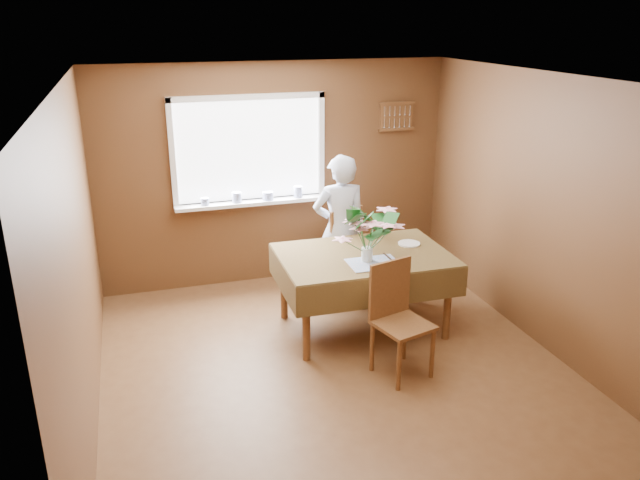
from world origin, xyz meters
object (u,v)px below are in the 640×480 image
object	(u,v)px
dining_table	(364,263)
flower_bouquet	(368,231)
seated_woman	(340,229)
chair_far	(339,247)
chair_near	(397,314)

from	to	relation	value
dining_table	flower_bouquet	size ratio (longest dim) A/B	3.04
flower_bouquet	dining_table	bearing A→B (deg)	77.02
dining_table	seated_woman	size ratio (longest dim) A/B	1.03
dining_table	chair_far	xyz separation A→B (m)	(0.05, 0.88, -0.15)
seated_woman	chair_far	bearing A→B (deg)	-106.05
seated_woman	dining_table	bearing A→B (deg)	91.86
dining_table	chair_far	size ratio (longest dim) A/B	1.63
dining_table	chair_near	size ratio (longest dim) A/B	1.66
dining_table	chair_far	bearing A→B (deg)	87.32
dining_table	seated_woman	distance (m)	0.76
dining_table	flower_bouquet	bearing A→B (deg)	-102.18
dining_table	seated_woman	world-z (taller)	seated_woman
chair_near	seated_woman	world-z (taller)	seated_woman
chair_far	chair_near	xyz separation A→B (m)	(-0.06, -1.69, -0.01)
dining_table	flower_bouquet	distance (m)	0.44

